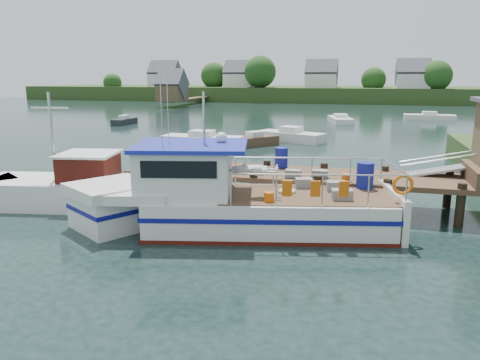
% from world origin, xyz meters
% --- Properties ---
extents(ground_plane, '(160.00, 160.00, 0.00)m').
position_xyz_m(ground_plane, '(0.00, 0.00, 0.00)').
color(ground_plane, black).
extents(far_shore, '(140.00, 42.55, 9.22)m').
position_xyz_m(far_shore, '(0.01, 82.37, 2.10)').
color(far_shore, '#2E451C').
rests_on(far_shore, ground).
extents(dock, '(16.60, 3.00, 4.78)m').
position_xyz_m(dock, '(6.51, 0.01, 2.24)').
color(dock, '#4F3725').
rests_on(dock, ground).
extents(lobster_boat, '(11.79, 5.48, 5.65)m').
position_xyz_m(lobster_boat, '(-0.87, -3.61, 1.02)').
color(lobster_boat, silver).
rests_on(lobster_boat, ground).
extents(work_boat, '(8.87, 3.94, 4.64)m').
position_xyz_m(work_boat, '(-8.13, -2.35, 0.74)').
color(work_boat, silver).
rests_on(work_boat, ground).
extents(moored_rowboat, '(3.43, 3.80, 1.11)m').
position_xyz_m(moored_rowboat, '(-4.44, 15.92, 0.41)').
color(moored_rowboat, '#4F3725').
rests_on(moored_rowboat, ground).
extents(moored_far, '(5.92, 2.15, 1.00)m').
position_xyz_m(moored_far, '(11.24, 42.38, 0.37)').
color(moored_far, silver).
rests_on(moored_far, ground).
extents(moored_a, '(6.30, 2.34, 1.15)m').
position_xyz_m(moored_a, '(-8.45, 15.25, 0.43)').
color(moored_a, silver).
rests_on(moored_a, ground).
extents(moored_b, '(5.92, 3.89, 1.24)m').
position_xyz_m(moored_b, '(-2.13, 18.98, 0.46)').
color(moored_b, silver).
rests_on(moored_b, ground).
extents(moored_d, '(3.30, 6.21, 1.01)m').
position_xyz_m(moored_d, '(0.97, 35.79, 0.37)').
color(moored_d, silver).
rests_on(moored_d, ground).
extents(moored_e, '(1.35, 3.74, 1.02)m').
position_xyz_m(moored_e, '(-21.89, 27.87, 0.38)').
color(moored_e, black).
rests_on(moored_e, ground).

